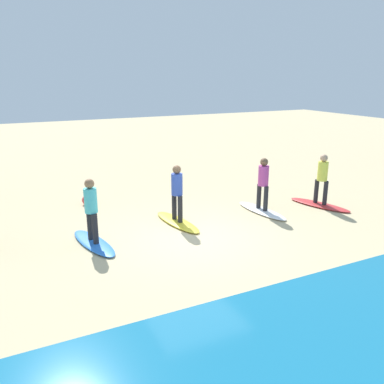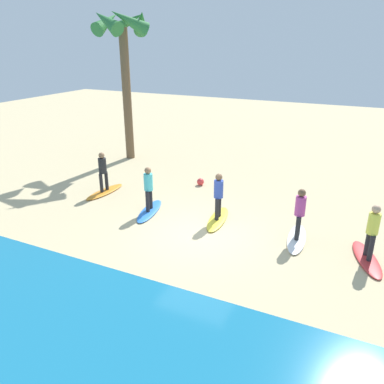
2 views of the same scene
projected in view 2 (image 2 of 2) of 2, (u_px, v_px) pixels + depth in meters
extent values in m
plane|color=#CCB789|center=(202.00, 234.00, 12.50)|extent=(60.00, 60.00, 0.00)
ellipsoid|color=red|center=(367.00, 259.00, 10.99)|extent=(1.20, 2.17, 0.09)
cylinder|color=#232328|center=(371.00, 248.00, 10.68)|extent=(0.14, 0.14, 0.78)
cylinder|color=#232328|center=(368.00, 243.00, 10.98)|extent=(0.14, 0.14, 0.78)
cylinder|color=#E0E04C|center=(374.00, 223.00, 10.57)|extent=(0.32, 0.32, 0.62)
sphere|color=tan|center=(376.00, 209.00, 10.41)|extent=(0.24, 0.24, 0.24)
ellipsoid|color=white|center=(297.00, 239.00, 12.11)|extent=(0.77, 2.15, 0.09)
cylinder|color=#232328|center=(298.00, 229.00, 11.81)|extent=(0.14, 0.14, 0.78)
cylinder|color=#232328|center=(299.00, 224.00, 12.09)|extent=(0.14, 0.14, 0.78)
cylinder|color=#B74293|center=(300.00, 206.00, 11.69)|extent=(0.32, 0.32, 0.62)
sphere|color=brown|center=(302.00, 193.00, 11.53)|extent=(0.24, 0.24, 0.24)
ellipsoid|color=yellow|center=(218.00, 219.00, 13.44)|extent=(0.84, 2.16, 0.09)
cylinder|color=#232328|center=(217.00, 210.00, 13.14)|extent=(0.14, 0.14, 0.78)
cylinder|color=#232328|center=(219.00, 206.00, 13.42)|extent=(0.14, 0.14, 0.78)
cylinder|color=#334CAD|center=(219.00, 189.00, 13.02)|extent=(0.32, 0.32, 0.62)
sphere|color=brown|center=(219.00, 177.00, 12.86)|extent=(0.24, 0.24, 0.24)
ellipsoid|color=blue|center=(150.00, 211.00, 14.08)|extent=(0.97, 2.17, 0.09)
cylinder|color=#232328|center=(148.00, 202.00, 13.77)|extent=(0.14, 0.14, 0.78)
cylinder|color=#232328|center=(151.00, 198.00, 14.06)|extent=(0.14, 0.14, 0.78)
cylinder|color=#4CC6D1|center=(148.00, 182.00, 13.66)|extent=(0.32, 0.32, 0.62)
sphere|color=#9E704C|center=(148.00, 171.00, 13.50)|extent=(0.24, 0.24, 0.24)
ellipsoid|color=orange|center=(105.00, 192.00, 15.86)|extent=(0.71, 2.13, 0.09)
cylinder|color=#232328|center=(101.00, 183.00, 15.57)|extent=(0.14, 0.14, 0.78)
cylinder|color=#232328|center=(107.00, 181.00, 15.83)|extent=(0.14, 0.14, 0.78)
cylinder|color=#262628|center=(102.00, 166.00, 15.44)|extent=(0.32, 0.32, 0.62)
sphere|color=#9E704C|center=(102.00, 155.00, 15.28)|extent=(0.24, 0.24, 0.24)
cylinder|color=brown|center=(127.00, 96.00, 19.44)|extent=(0.44, 0.44, 6.48)
cone|color=#2D7538|center=(107.00, 22.00, 18.51)|extent=(0.70, 1.93, 1.40)
cone|color=#2D7538|center=(106.00, 21.00, 17.54)|extent=(2.05, 1.26, 1.40)
cone|color=#2D7538|center=(129.00, 21.00, 17.41)|extent=(1.70, 1.97, 1.40)
cone|color=#2D7538|center=(141.00, 22.00, 18.30)|extent=(1.70, 1.97, 1.40)
cone|color=#2D7538|center=(128.00, 22.00, 18.98)|extent=(2.05, 1.26, 1.40)
sphere|color=#E53838|center=(200.00, 182.00, 16.66)|extent=(0.31, 0.31, 0.31)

